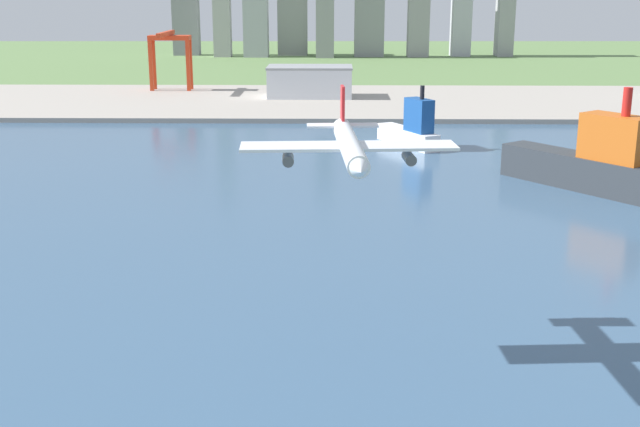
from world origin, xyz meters
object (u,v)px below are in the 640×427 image
Objects in this scene: airplane_landing at (349,146)px; container_barge at (591,162)px; warehouse_main at (310,81)px; ferry_boat at (412,129)px; port_crane_red at (169,47)px.

airplane_landing is 0.73× the size of container_barge.
container_barge is 1.08× the size of warehouse_main.
ferry_boat is at bearing 124.24° from container_barge.
ferry_boat is 0.69× the size of container_barge.
port_crane_red reaches higher than container_barge.
warehouse_main is (-16.65, 337.45, -26.55)m from airplane_landing.
airplane_landing is 380.25m from port_crane_red.
airplane_landing is at bearing -74.37° from port_crane_red.
warehouse_main is at bearing 92.82° from airplane_landing.
warehouse_main is at bearing -18.46° from port_crane_red.
port_crane_red is (-131.57, 168.31, 21.03)m from ferry_boat.
ferry_boat is 0.84× the size of port_crane_red.
ferry_boat is 147.05m from warehouse_main.
ferry_boat is at bearing 81.61° from airplane_landing.
warehouse_main is at bearing 108.16° from ferry_boat.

